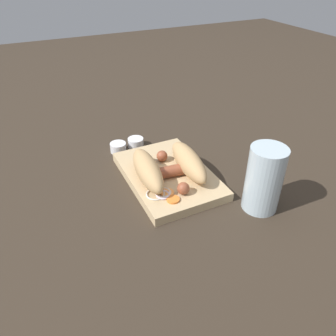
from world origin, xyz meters
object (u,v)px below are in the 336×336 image
object	(u,v)px
food_tray	(168,175)
sausage	(172,171)
bread_roll	(169,166)
condiment_cup_near	(136,143)
condiment_cup_far	(118,148)
drink_glass	(264,179)

from	to	relation	value
food_tray	sausage	world-z (taller)	sausage
food_tray	bread_roll	size ratio (longest dim) A/B	1.48
food_tray	sausage	size ratio (longest dim) A/B	1.65
bread_roll	condiment_cup_near	xyz separation A→B (m)	(-0.18, -0.01, -0.04)
condiment_cup_near	condiment_cup_far	distance (m)	0.05
drink_glass	condiment_cup_near	bearing A→B (deg)	-157.18
food_tray	drink_glass	size ratio (longest dim) A/B	1.88
bread_roll	drink_glass	xyz separation A→B (m)	(0.15, 0.13, 0.02)
bread_roll	food_tray	bearing A→B (deg)	158.96
condiment_cup_far	condiment_cup_near	bearing A→B (deg)	94.52
food_tray	sausage	bearing A→B (deg)	2.23
food_tray	condiment_cup_near	bearing A→B (deg)	-175.48
condiment_cup_near	drink_glass	world-z (taller)	drink_glass
food_tray	drink_glass	world-z (taller)	drink_glass
bread_roll	drink_glass	bearing A→B (deg)	41.27
food_tray	drink_glass	xyz separation A→B (m)	(0.16, 0.13, 0.06)
bread_roll	sausage	distance (m)	0.02
sausage	bread_roll	bearing A→B (deg)	-127.31
condiment_cup_far	drink_glass	size ratio (longest dim) A/B	0.30
sausage	drink_glass	world-z (taller)	drink_glass
condiment_cup_near	condiment_cup_far	world-z (taller)	same
food_tray	bread_roll	world-z (taller)	bread_roll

